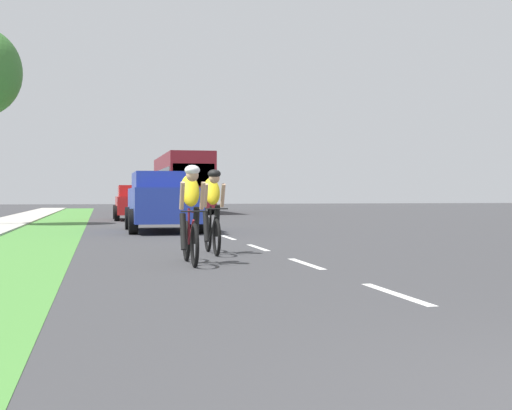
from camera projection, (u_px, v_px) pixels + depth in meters
name	position (u px, v px, depth m)	size (l,w,h in m)	color
ground_plane	(202.00, 229.00, 22.71)	(120.00, 120.00, 0.00)	#38383A
grass_verge	(49.00, 230.00, 21.66)	(2.14, 70.00, 0.01)	#478438
lane_markings_center	(187.00, 224.00, 26.61)	(0.12, 54.30, 0.01)	white
cyclist_lead	(191.00, 214.00, 11.14)	(0.42, 1.72, 1.58)	black
cyclist_trailing	(212.00, 211.00, 13.10)	(0.42, 1.72, 1.58)	black
suv_blue	(163.00, 200.00, 21.15)	(2.15, 4.70, 1.79)	#23389E
sedan_red	(136.00, 202.00, 30.88)	(1.98, 4.30, 1.52)	red
bus_maroon	(182.00, 180.00, 43.02)	(2.78, 11.60, 3.48)	maroon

